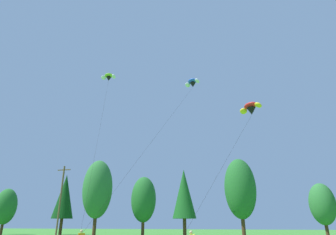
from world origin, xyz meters
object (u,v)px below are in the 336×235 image
utility_pole (60,199)px  parafoil_kite_high_lime_white (109,77)px  parafoil_kite_far_blue_white (192,83)px  parafoil_kite_mid_red_yellow (251,108)px

utility_pole → parafoil_kite_high_lime_white: bearing=-31.8°
utility_pole → parafoil_kite_high_lime_white: parafoil_kite_high_lime_white is taller
parafoil_kite_far_blue_white → parafoil_kite_high_lime_white: bearing=-163.2°
parafoil_kite_high_lime_white → parafoil_kite_mid_red_yellow: bearing=-11.4°
parafoil_kite_far_blue_white → parafoil_kite_mid_red_yellow: bearing=-45.2°
utility_pole → parafoil_kite_far_blue_white: 26.79m
utility_pole → parafoil_kite_mid_red_yellow: size_ratio=0.81×
parafoil_kite_mid_red_yellow → parafoil_kite_far_blue_white: bearing=134.8°
utility_pole → parafoil_kite_high_lime_white: 20.06m
parafoil_kite_mid_red_yellow → parafoil_kite_far_blue_white: 13.15m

